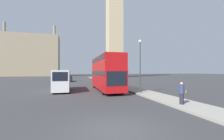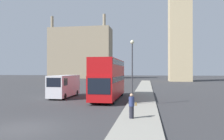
{
  "view_description": "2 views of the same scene",
  "coord_description": "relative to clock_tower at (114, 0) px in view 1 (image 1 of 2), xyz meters",
  "views": [
    {
      "loc": [
        -1.79,
        -6.27,
        2.52
      ],
      "look_at": [
        3.76,
        14.66,
        2.74
      ],
      "focal_mm": 24.0,
      "sensor_mm": 36.0,
      "label": 1
    },
    {
      "loc": [
        6.9,
        -11.16,
        3.19
      ],
      "look_at": [
        1.56,
        21.51,
        3.36
      ],
      "focal_mm": 35.0,
      "sensor_mm": 36.0,
      "label": 2
    }
  ],
  "objects": [
    {
      "name": "parked_sedan",
      "position": [
        -19.62,
        -26.42,
        -34.78
      ],
      "size": [
        1.88,
        4.43,
        1.45
      ],
      "color": "black",
      "rests_on": "ground_plane"
    },
    {
      "name": "red_double_decker_bus",
      "position": [
        -14.35,
        -46.75,
        -32.93
      ],
      "size": [
        2.45,
        10.26,
        4.5
      ],
      "color": "#B71114",
      "rests_on": "ground_plane"
    },
    {
      "name": "white_van",
      "position": [
        -19.98,
        -46.07,
        -34.01
      ],
      "size": [
        1.94,
        6.21,
        2.68
      ],
      "color": "silver",
      "rests_on": "ground_plane"
    },
    {
      "name": "ground_plane",
      "position": [
        -16.9,
        -60.01,
        -35.44
      ],
      "size": [
        300.0,
        300.0,
        0.0
      ],
      "primitive_type": "plane",
      "color": "#333335"
    },
    {
      "name": "street_lamp",
      "position": [
        -11.4,
        -51.01,
        -31.43
      ],
      "size": [
        0.36,
        0.36,
        5.91
      ],
      "color": "#38383D",
      "rests_on": "sidewalk_strip"
    },
    {
      "name": "building_block_distant",
      "position": [
        -39.95,
        24.01,
        -24.16
      ],
      "size": [
        27.64,
        10.3,
        27.45
      ],
      "color": "gray",
      "rests_on": "ground_plane"
    },
    {
      "name": "clock_tower",
      "position": [
        0.0,
        0.0,
        0.0
      ],
      "size": [
        7.13,
        7.3,
        69.07
      ],
      "color": "tan",
      "rests_on": "ground_plane"
    },
    {
      "name": "pedestrian",
      "position": [
        -11.01,
        -57.07,
        -34.49
      ],
      "size": [
        0.51,
        0.35,
        1.6
      ],
      "color": "#23232D",
      "rests_on": "sidewalk_strip"
    }
  ]
}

